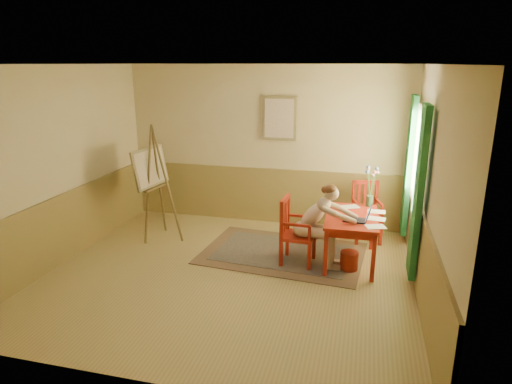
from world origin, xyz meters
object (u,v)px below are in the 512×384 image
(chair_back, at_px, (366,211))
(laptop, at_px, (359,218))
(table, at_px, (352,222))
(figure, at_px, (319,221))
(chair_left, at_px, (295,231))
(easel, at_px, (152,172))

(chair_back, relative_size, laptop, 2.55)
(chair_back, bearing_deg, table, -101.97)
(table, xyz_separation_m, chair_back, (0.20, 0.96, -0.14))
(chair_back, height_order, figure, figure)
(chair_left, distance_m, easel, 2.53)
(easel, bearing_deg, laptop, -7.35)
(chair_left, xyz_separation_m, laptop, (0.88, 0.02, 0.27))
(table, height_order, figure, figure)
(chair_left, relative_size, figure, 0.81)
(figure, height_order, easel, easel)
(chair_left, bearing_deg, easel, 169.61)
(figure, xyz_separation_m, laptop, (0.55, 0.02, 0.09))
(chair_back, xyz_separation_m, laptop, (-0.10, -1.16, 0.28))
(chair_back, bearing_deg, laptop, -94.90)
(table, bearing_deg, chair_back, 78.03)
(figure, distance_m, easel, 2.82)
(chair_back, xyz_separation_m, figure, (-0.65, -1.19, 0.19))
(table, height_order, laptop, laptop)
(chair_left, height_order, easel, easel)
(chair_left, height_order, figure, figure)
(table, height_order, easel, easel)
(laptop, bearing_deg, easel, 172.65)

